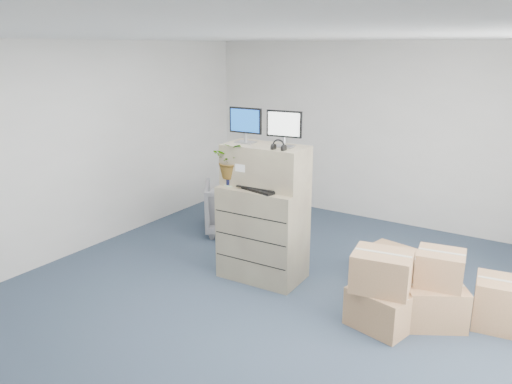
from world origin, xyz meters
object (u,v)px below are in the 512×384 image
Objects in this scene: keyboard at (258,188)px; water_bottle at (268,177)px; monitor_right at (284,127)px; monitor_left at (245,123)px; filing_cabinet_lower at (263,233)px; potted_plant at (231,165)px; office_chair at (233,204)px.

water_bottle is at bearing 81.78° from keyboard.
monitor_right reaches higher than keyboard.
monitor_left is 0.76× the size of keyboard.
filing_cabinet_lower is 0.89m from potted_plant.
water_bottle is at bearing 18.18° from potted_plant.
keyboard is (0.28, -0.17, -0.70)m from monitor_left.
water_bottle is at bearing 103.78° from office_chair.
monitor_left reaches higher than office_chair.
potted_plant reaches higher than filing_cabinet_lower.
filing_cabinet_lower is 1.32m from monitor_left.
water_bottle is (-0.17, -0.05, -0.59)m from monitor_right.
filing_cabinet_lower is at bearing -13.22° from monitor_left.
potted_plant reaches higher than office_chair.
monitor_left reaches higher than filing_cabinet_lower.
filing_cabinet_lower is 4.39× the size of water_bottle.
monitor_right is at bearing -0.48° from monitor_left.
keyboard is at bearing -34.02° from monitor_left.
potted_plant is at bearing 89.13° from office_chair.
keyboard is 0.66× the size of office_chair.
monitor_right is at bearing 17.61° from water_bottle.
filing_cabinet_lower is 2.06× the size of keyboard.
keyboard is 1.86m from office_chair.
potted_plant is at bearing -120.01° from monitor_left.
monitor_right is 0.49× the size of office_chair.
water_bottle is at bearing -8.62° from monitor_left.
office_chair is at bearing 125.18° from potted_plant.
monitor_right is at bearing 52.99° from keyboard.
filing_cabinet_lower is 2.71× the size of monitor_left.
monitor_right is at bearing 108.77° from office_chair.
keyboard is 2.13× the size of water_bottle.
keyboard is (0.00, -0.12, 0.58)m from filing_cabinet_lower.
filing_cabinet_lower is at bearing -170.21° from monitor_right.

